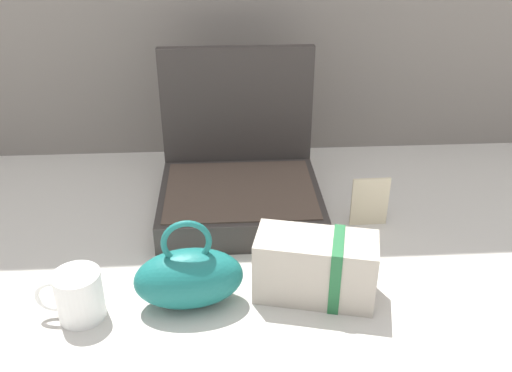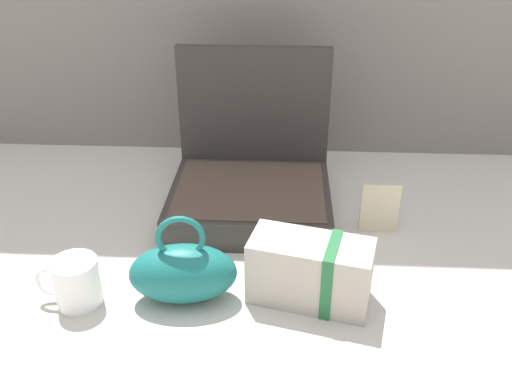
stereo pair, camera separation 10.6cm
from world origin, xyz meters
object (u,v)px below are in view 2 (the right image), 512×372
cream_toiletry_bag (312,271)px  info_card_left (380,209)px  open_suitcase (251,178)px  teal_pouch_handbag (183,272)px  coffee_mug (76,282)px

cream_toiletry_bag → info_card_left: bearing=56.6°
open_suitcase → teal_pouch_handbag: size_ratio=1.77×
open_suitcase → cream_toiletry_bag: 0.37m
teal_pouch_handbag → info_card_left: 0.47m
coffee_mug → info_card_left: bearing=24.8°
open_suitcase → info_card_left: size_ratio=3.13×
cream_toiletry_bag → info_card_left: 0.29m
open_suitcase → teal_pouch_handbag: (-0.11, -0.35, -0.02)m
open_suitcase → info_card_left: (0.29, -0.10, -0.02)m
open_suitcase → coffee_mug: 0.48m
open_suitcase → info_card_left: 0.31m
coffee_mug → info_card_left: info_card_left is taller
coffee_mug → open_suitcase: bearing=51.1°
teal_pouch_handbag → cream_toiletry_bag: size_ratio=0.87×
teal_pouch_handbag → cream_toiletry_bag: (0.24, 0.01, 0.00)m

